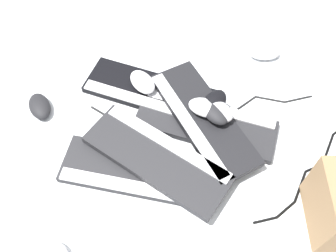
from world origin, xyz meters
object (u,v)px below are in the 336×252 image
keyboard_3 (157,158)px  mouse_2 (217,110)px  keyboard_2 (150,92)px  mouse_3 (265,53)px  keyboard_4 (202,118)px  mouse_1 (47,252)px  mouse_0 (214,111)px  mouse_5 (143,82)px  mouse_6 (40,106)px  keyboard_1 (206,124)px  mouse_4 (206,108)px  keyboard_0 (137,172)px  mouse_7 (214,103)px

keyboard_3 → mouse_2: size_ratio=4.01×
keyboard_2 → keyboard_3: size_ratio=1.05×
keyboard_2 → mouse_3: 0.44m
keyboard_4 → mouse_1: bearing=-11.1°
mouse_0 → mouse_3: mouse_0 is taller
mouse_3 → mouse_5: 0.46m
keyboard_2 → mouse_6: (0.26, -0.26, 0.01)m
keyboard_4 → mouse_5: 0.24m
keyboard_1 → mouse_4: mouse_4 is taller
keyboard_4 → mouse_5: mouse_5 is taller
mouse_4 → mouse_1: bearing=65.3°
keyboard_0 → mouse_0: 0.30m
mouse_6 → mouse_7: (-0.30, 0.47, 0.06)m
mouse_3 → mouse_7: size_ratio=1.00×
mouse_5 → mouse_7: size_ratio=1.00×
keyboard_4 → mouse_7: mouse_7 is taller
mouse_6 → keyboard_0: bearing=-152.2°
mouse_2 → mouse_3: size_ratio=1.00×
keyboard_1 → keyboard_4: (0.01, -0.01, 0.03)m
keyboard_2 → mouse_3: (-0.38, 0.23, 0.01)m
keyboard_2 → mouse_5: 0.05m
keyboard_2 → mouse_1: bearing=9.7°
keyboard_4 → mouse_3: bearing=176.6°
mouse_6 → mouse_2: bearing=-122.2°
keyboard_1 → mouse_4: bearing=-124.7°
keyboard_0 → mouse_5: size_ratio=4.21×
mouse_0 → mouse_5: mouse_0 is taller
keyboard_0 → mouse_4: size_ratio=4.21×
keyboard_0 → mouse_4: 0.29m
keyboard_1 → keyboard_0: bearing=-16.1°
keyboard_2 → keyboard_4: (0.01, 0.21, 0.03)m
keyboard_0 → mouse_3: 0.65m
mouse_6 → mouse_5: bearing=-103.5°
keyboard_3 → mouse_0: size_ratio=4.01×
keyboard_4 → mouse_7: (-0.05, 0.01, 0.04)m
mouse_5 → mouse_4: bearing=22.4°
keyboard_2 → keyboard_4: bearing=87.6°
mouse_4 → mouse_5: mouse_4 is taller
mouse_1 → mouse_6: bearing=-70.7°
keyboard_3 → mouse_1: 0.38m
mouse_7 → keyboard_3: bearing=-13.1°
keyboard_2 → mouse_1: (0.58, 0.10, 0.01)m
mouse_1 → mouse_4: size_ratio=1.00×
mouse_7 → keyboard_1: bearing=-0.0°
keyboard_1 → mouse_0: 0.07m
keyboard_2 → mouse_3: bearing=148.4°
keyboard_2 → mouse_0: mouse_0 is taller
mouse_1 → mouse_7: (-0.62, 0.12, 0.06)m
mouse_1 → keyboard_4: bearing=-129.8°
mouse_0 → keyboard_4: bearing=-122.4°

